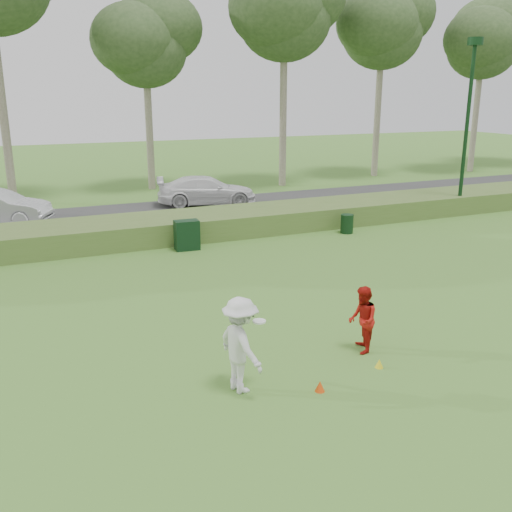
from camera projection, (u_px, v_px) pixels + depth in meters
name	position (u px, v px, depth m)	size (l,w,h in m)	color
ground	(326.00, 355.00, 13.02)	(120.00, 120.00, 0.00)	#3B7025
reed_strip	(178.00, 227.00, 23.45)	(80.00, 3.00, 0.90)	#446428
park_road	(149.00, 214.00, 27.96)	(80.00, 6.00, 0.06)	#2D2D2D
lamp_post	(470.00, 96.00, 26.57)	(0.70, 0.70, 8.18)	black
tree_4	(145.00, 41.00, 32.95)	(6.24, 6.24, 11.50)	gray
tree_5	(284.00, 10.00, 33.78)	(7.28, 7.28, 14.00)	gray
tree_6	(383.00, 25.00, 38.12)	(7.02, 7.02, 13.50)	gray
tree_7	(483.00, 40.00, 40.55)	(6.50, 6.50, 12.50)	gray
player_white	(241.00, 345.00, 11.23)	(1.02, 1.39, 1.97)	silver
player_red	(362.00, 320.00, 13.00)	(0.76, 0.59, 1.56)	#A7140E
cone_orange	(320.00, 386.00, 11.41)	(0.20, 0.20, 0.22)	#D6410B
cone_yellow	(379.00, 363.00, 12.39)	(0.18, 0.18, 0.20)	yellow
utility_cabinet	(187.00, 235.00, 21.57)	(0.91, 0.57, 1.13)	black
trash_bin	(347.00, 224.00, 24.16)	(0.54, 0.54, 0.80)	black
car_right	(207.00, 191.00, 29.88)	(2.09, 5.13, 1.49)	silver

